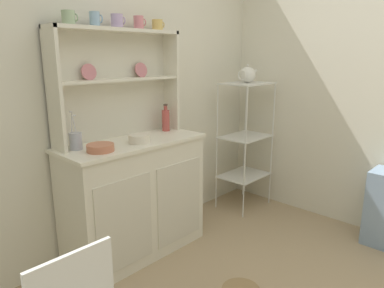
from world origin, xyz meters
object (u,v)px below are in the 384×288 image
(cup_sage_0, at_px, (69,18))
(jam_bottle, at_px, (166,120))
(bowl_mixing_large, at_px, (100,148))
(hutch_cabinet, at_px, (135,197))
(bakers_rack, at_px, (245,132))
(hutch_shelf_unit, at_px, (116,76))
(porcelain_teapot, at_px, (247,75))
(utensil_jar, at_px, (76,141))

(cup_sage_0, height_order, jam_bottle, cup_sage_0)
(bowl_mixing_large, bearing_deg, jam_bottle, 12.67)
(hutch_cabinet, distance_m, bowl_mixing_large, 0.55)
(bakers_rack, height_order, bowl_mixing_large, bakers_rack)
(jam_bottle, bearing_deg, hutch_shelf_unit, 168.77)
(bowl_mixing_large, distance_m, jam_bottle, 0.73)
(jam_bottle, xyz_separation_m, porcelain_teapot, (0.88, -0.16, 0.33))
(cup_sage_0, xyz_separation_m, bowl_mixing_large, (0.04, -0.20, -0.79))
(bowl_mixing_large, xyz_separation_m, porcelain_teapot, (1.59, -0.00, 0.39))
(bakers_rack, relative_size, porcelain_teapot, 5.14)
(hutch_shelf_unit, height_order, jam_bottle, hutch_shelf_unit)
(hutch_cabinet, distance_m, porcelain_teapot, 1.53)
(utensil_jar, xyz_separation_m, porcelain_teapot, (1.67, -0.16, 0.36))
(jam_bottle, relative_size, porcelain_teapot, 0.90)
(hutch_cabinet, relative_size, utensil_jar, 4.32)
(utensil_jar, bearing_deg, bakers_rack, -5.30)
(bakers_rack, xyz_separation_m, bowl_mixing_large, (-1.59, 0.00, 0.14))
(hutch_shelf_unit, height_order, cup_sage_0, cup_sage_0)
(hutch_shelf_unit, relative_size, bakers_rack, 0.82)
(hutch_cabinet, xyz_separation_m, bakers_rack, (1.28, -0.08, 0.31))
(hutch_cabinet, relative_size, porcelain_teapot, 4.51)
(hutch_cabinet, distance_m, jam_bottle, 0.66)
(hutch_shelf_unit, height_order, utensil_jar, hutch_shelf_unit)
(bowl_mixing_large, bearing_deg, cup_sage_0, 101.74)
(bakers_rack, distance_m, bowl_mixing_large, 1.60)
(porcelain_teapot, bearing_deg, jam_bottle, 169.44)
(hutch_cabinet, relative_size, bakers_rack, 0.88)
(utensil_jar, height_order, porcelain_teapot, porcelain_teapot)
(cup_sage_0, xyz_separation_m, porcelain_teapot, (1.63, -0.20, -0.40))
(utensil_jar, bearing_deg, porcelain_teapot, -5.31)
(hutch_shelf_unit, distance_m, utensil_jar, 0.56)
(cup_sage_0, relative_size, jam_bottle, 0.44)
(bowl_mixing_large, height_order, porcelain_teapot, porcelain_teapot)
(cup_sage_0, distance_m, jam_bottle, 1.04)
(bakers_rack, height_order, porcelain_teapot, porcelain_teapot)
(cup_sage_0, distance_m, porcelain_teapot, 1.69)
(bakers_rack, height_order, jam_bottle, bakers_rack)
(hutch_cabinet, xyz_separation_m, porcelain_teapot, (1.28, -0.08, 0.85))
(hutch_shelf_unit, distance_m, jam_bottle, 0.54)
(hutch_cabinet, bearing_deg, jam_bottle, 12.27)
(bowl_mixing_large, xyz_separation_m, jam_bottle, (0.71, 0.16, 0.07))
(cup_sage_0, height_order, bowl_mixing_large, cup_sage_0)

